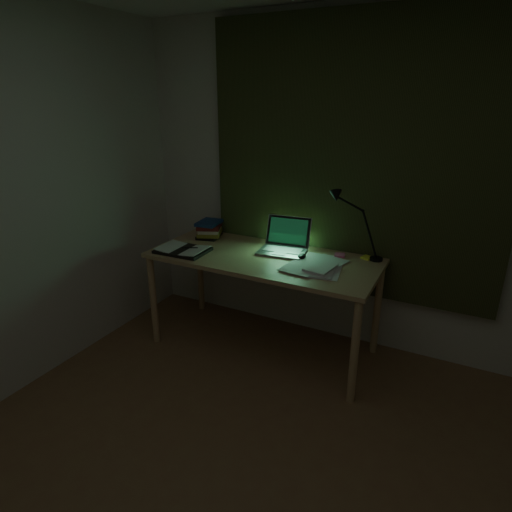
{
  "coord_description": "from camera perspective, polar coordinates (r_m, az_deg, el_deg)",
  "views": [
    {
      "loc": [
        0.82,
        -1.14,
        1.9
      ],
      "look_at": [
        -0.5,
        1.43,
        0.82
      ],
      "focal_mm": 30.0,
      "sensor_mm": 36.0,
      "label": 1
    }
  ],
  "objects": [
    {
      "name": "curtain",
      "position": [
        3.23,
        12.54,
        12.08
      ],
      "size": [
        2.2,
        0.06,
        2.0
      ],
      "primitive_type": "cube",
      "color": "#32361B",
      "rests_on": "wall_back"
    },
    {
      "name": "sticky_pink",
      "position": [
        3.25,
        11.1,
        0.12
      ],
      "size": [
        0.09,
        0.09,
        0.02
      ],
      "primitive_type": "cube",
      "rotation": [
        0.0,
        0.0,
        0.21
      ],
      "color": "pink",
      "rests_on": "desk"
    },
    {
      "name": "wall_back",
      "position": [
        3.31,
        12.46,
        8.73
      ],
      "size": [
        3.5,
        0.0,
        2.5
      ],
      "primitive_type": "cube",
      "color": "beige",
      "rests_on": "ground"
    },
    {
      "name": "book_stack",
      "position": [
        3.63,
        -6.22,
        3.64
      ],
      "size": [
        0.23,
        0.26,
        0.15
      ],
      "primitive_type": null,
      "rotation": [
        0.0,
        0.0,
        0.25
      ],
      "color": "silver",
      "rests_on": "desk"
    },
    {
      "name": "open_textbook",
      "position": [
        3.32,
        -9.74,
        0.83
      ],
      "size": [
        0.39,
        0.28,
        0.03
      ],
      "primitive_type": null,
      "rotation": [
        0.0,
        0.0,
        0.03
      ],
      "color": "silver",
      "rests_on": "desk"
    },
    {
      "name": "sticky_yellow",
      "position": [
        3.25,
        14.59,
        -0.21
      ],
      "size": [
        0.09,
        0.09,
        0.01
      ],
      "primitive_type": "cube",
      "rotation": [
        0.0,
        0.0,
        -0.34
      ],
      "color": "#FFF335",
      "rests_on": "desk"
    },
    {
      "name": "loose_papers",
      "position": [
        3.01,
        7.74,
        -1.3
      ],
      "size": [
        0.4,
        0.42,
        0.02
      ],
      "primitive_type": null,
      "rotation": [
        0.0,
        0.0,
        0.07
      ],
      "color": "silver",
      "rests_on": "desk"
    },
    {
      "name": "laptop",
      "position": [
        3.22,
        3.53,
        2.52
      ],
      "size": [
        0.39,
        0.43,
        0.25
      ],
      "primitive_type": null,
      "rotation": [
        0.0,
        0.0,
        0.11
      ],
      "color": "#AAAAAF",
      "rests_on": "desk"
    },
    {
      "name": "desk",
      "position": [
        3.35,
        0.94,
        -6.27
      ],
      "size": [
        1.71,
        0.75,
        0.78
      ],
      "primitive_type": null,
      "color": "tan",
      "rests_on": "floor"
    },
    {
      "name": "desk_lamp",
      "position": [
        3.15,
        16.14,
        3.75
      ],
      "size": [
        0.35,
        0.28,
        0.51
      ],
      "primitive_type": null,
      "rotation": [
        0.0,
        0.0,
        0.05
      ],
      "color": "black",
      "rests_on": "desk"
    },
    {
      "name": "mouse",
      "position": [
        3.16,
        6.15,
        -0.05
      ],
      "size": [
        0.07,
        0.1,
        0.03
      ],
      "primitive_type": "ellipsoid",
      "rotation": [
        0.0,
        0.0,
        0.15
      ],
      "color": "black",
      "rests_on": "desk"
    }
  ]
}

